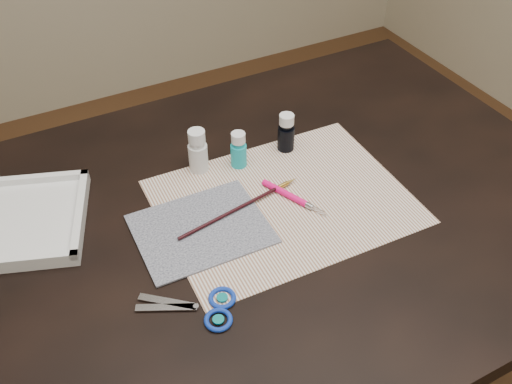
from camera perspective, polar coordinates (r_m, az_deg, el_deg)
name	(u,v)px	position (r m, az deg, el deg)	size (l,w,h in m)	color
table	(256,330)	(1.35, 0.00, -13.62)	(1.30, 0.90, 0.75)	black
paper	(284,201)	(1.08, 2.77, -0.94)	(0.46, 0.35, 0.00)	white
canvas	(201,229)	(1.03, -5.52, -3.68)	(0.23, 0.19, 0.00)	black
paint_bottle_white	(198,151)	(1.13, -5.84, 4.12)	(0.04, 0.04, 0.09)	silver
paint_bottle_cyan	(239,150)	(1.14, -1.76, 4.25)	(0.03, 0.03, 0.08)	#18AFBA
paint_bottle_navy	(286,132)	(1.19, 3.03, 5.97)	(0.03, 0.03, 0.09)	black
paintbrush	(241,207)	(1.06, -1.53, -1.49)	(0.27, 0.01, 0.01)	black
craft_knife	(295,198)	(1.08, 3.92, -0.64)	(0.15, 0.01, 0.01)	#FF0E73
scissors	(186,309)	(0.92, -7.05, -11.56)	(0.17, 0.09, 0.01)	silver
palette_tray	(20,220)	(1.11, -22.51, -2.61)	(0.23, 0.23, 0.03)	white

